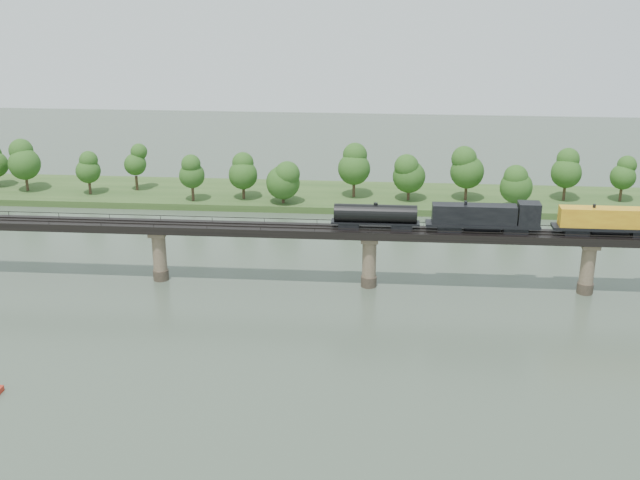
{
  "coord_description": "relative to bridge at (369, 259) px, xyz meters",
  "views": [
    {
      "loc": [
        2.11,
        -109.79,
        59.91
      ],
      "look_at": [
        -9.24,
        30.0,
        9.0
      ],
      "focal_mm": 45.0,
      "sensor_mm": 36.0,
      "label": 1
    }
  ],
  "objects": [
    {
      "name": "bridge_superstructure",
      "position": [
        0.0,
        0.0,
        6.33
      ],
      "size": [
        220.0,
        4.9,
        0.75
      ],
      "color": "black",
      "rests_on": "bridge"
    },
    {
      "name": "bridge",
      "position": [
        0.0,
        0.0,
        0.0
      ],
      "size": [
        236.0,
        30.0,
        11.5
      ],
      "color": "#473A2D",
      "rests_on": "ground"
    },
    {
      "name": "far_bank",
      "position": [
        0.0,
        55.0,
        -4.66
      ],
      "size": [
        300.0,
        24.0,
        1.6
      ],
      "primitive_type": "cube",
      "color": "#2E4A1D",
      "rests_on": "ground"
    },
    {
      "name": "far_treeline",
      "position": [
        -8.21,
        50.52,
        3.37
      ],
      "size": [
        289.06,
        17.54,
        13.6
      ],
      "color": "#382619",
      "rests_on": "far_bank"
    },
    {
      "name": "ground",
      "position": [
        0.0,
        -30.0,
        -5.46
      ],
      "size": [
        400.0,
        400.0,
        0.0
      ],
      "primitive_type": "plane",
      "color": "#354234",
      "rests_on": "ground"
    },
    {
      "name": "freight_train",
      "position": [
        35.74,
        0.0,
        8.78
      ],
      "size": [
        83.26,
        3.24,
        5.73
      ],
      "color": "black",
      "rests_on": "bridge"
    }
  ]
}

